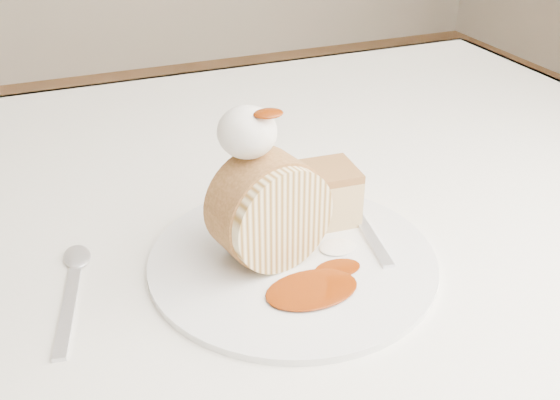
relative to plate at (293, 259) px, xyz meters
name	(u,v)px	position (x,y,z in m)	size (l,w,h in m)	color
table	(221,246)	(-0.03, 0.18, -0.09)	(1.40, 0.90, 0.75)	white
plate	(293,259)	(0.00, 0.00, 0.00)	(0.30, 0.30, 0.01)	white
roulade_slice	(270,211)	(-0.02, 0.01, 0.06)	(0.11, 0.11, 0.06)	#FFEAB1
cake_chunk	(325,197)	(0.06, 0.05, 0.03)	(0.07, 0.06, 0.06)	#AB7140
whipped_cream	(247,132)	(-0.04, 0.03, 0.14)	(0.06, 0.06, 0.05)	white
caramel_drizzle	(268,107)	(-0.02, 0.01, 0.17)	(0.03, 0.02, 0.01)	#712504
caramel_pool	(312,289)	(-0.01, -0.06, 0.01)	(0.09, 0.06, 0.00)	#712504
fork	(368,233)	(0.09, 0.01, 0.01)	(0.02, 0.18, 0.00)	silver
spoon	(68,310)	(-0.23, 0.01, 0.00)	(0.02, 0.16, 0.00)	silver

